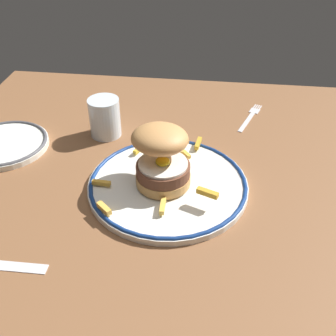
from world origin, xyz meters
TOP-DOWN VIEW (x-y plane):
  - ground_plane at (0.00, 0.00)cm, footprint 110.25×87.46cm
  - dinner_plate at (-3.70, -4.41)cm, footprint 29.74×29.74cm
  - burger at (-4.95, -3.93)cm, footprint 12.11×13.04cm
  - fries_pile at (-4.87, -1.00)cm, footprint 23.07×25.56cm
  - water_glass at (-19.76, 12.66)cm, footprint 6.79×6.79cm
  - side_plate at (-39.88, 4.83)cm, footprint 18.14×18.14cm
  - fork at (12.59, 24.45)cm, footprint 6.24×14.00cm

SIDE VIEW (x-z plane):
  - ground_plane at x=0.00cm, z-range -4.00..0.00cm
  - fork at x=12.59cm, z-range 0.00..0.36cm
  - side_plate at x=-39.88cm, z-range 0.03..1.63cm
  - dinner_plate at x=-3.70cm, z-range 0.04..1.64cm
  - fries_pile at x=-4.87cm, z-range 0.91..3.80cm
  - water_glass at x=-19.76cm, z-range -0.63..7.98cm
  - burger at x=-4.95cm, z-range 1.48..12.57cm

